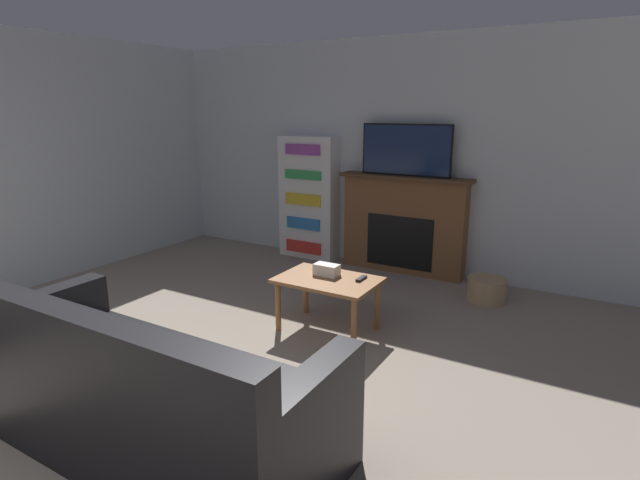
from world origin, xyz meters
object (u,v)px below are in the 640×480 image
(coffee_table, at_px, (328,286))
(bookshelf, at_px, (309,198))
(tv, at_px, (406,150))
(storage_basket, at_px, (487,290))
(couch, at_px, (145,398))
(fireplace, at_px, (403,224))

(coffee_table, height_order, bookshelf, bookshelf)
(tv, bearing_deg, coffee_table, -88.50)
(tv, xyz_separation_m, storage_basket, (1.10, -0.46, -1.33))
(couch, bearing_deg, bookshelf, 108.19)
(coffee_table, xyz_separation_m, storage_basket, (1.05, 1.41, -0.29))
(tv, bearing_deg, couch, -90.89)
(fireplace, bearing_deg, bookshelf, -179.03)
(storage_basket, bearing_deg, coffee_table, -126.68)
(couch, distance_m, bookshelf, 4.00)
(fireplace, xyz_separation_m, couch, (-0.06, -3.79, -0.27))
(tv, relative_size, bookshelf, 0.68)
(coffee_table, bearing_deg, fireplace, 91.48)
(couch, height_order, storage_basket, couch)
(fireplace, height_order, storage_basket, fireplace)
(couch, bearing_deg, storage_basket, 70.70)
(fireplace, distance_m, couch, 3.80)
(tv, bearing_deg, bookshelf, -179.91)
(tv, distance_m, coffee_table, 2.14)
(fireplace, distance_m, bookshelf, 1.31)
(couch, relative_size, coffee_table, 2.59)
(couch, height_order, coffee_table, couch)
(fireplace, relative_size, bookshelf, 1.00)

